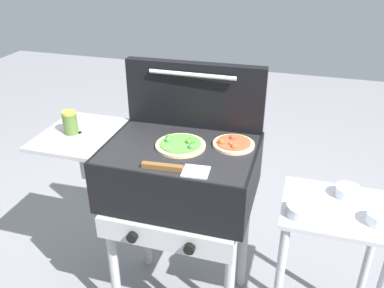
{
  "coord_description": "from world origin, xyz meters",
  "views": [
    {
      "loc": [
        0.47,
        -1.42,
        1.7
      ],
      "look_at": [
        0.05,
        0.0,
        0.92
      ],
      "focal_mm": 37.95,
      "sensor_mm": 36.0,
      "label": 1
    }
  ],
  "objects_px": {
    "topping_bowl_near": "(347,192)",
    "topping_bowl_middle": "(380,219)",
    "pizza_veggie": "(180,144)",
    "pizza_pepperoni": "(233,144)",
    "topping_bowl_far": "(301,210)",
    "sauce_jar": "(70,123)",
    "prep_table": "(330,247)",
    "spatula": "(176,169)",
    "grill": "(178,176)"
  },
  "relations": [
    {
      "from": "topping_bowl_middle",
      "to": "pizza_pepperoni",
      "type": "bearing_deg",
      "value": 167.64
    },
    {
      "from": "topping_bowl_far",
      "to": "topping_bowl_near",
      "type": "bearing_deg",
      "value": 45.47
    },
    {
      "from": "pizza_veggie",
      "to": "sauce_jar",
      "type": "height_order",
      "value": "sauce_jar"
    },
    {
      "from": "pizza_veggie",
      "to": "topping_bowl_far",
      "type": "relative_size",
      "value": 1.83
    },
    {
      "from": "prep_table",
      "to": "topping_bowl_middle",
      "type": "height_order",
      "value": "topping_bowl_middle"
    },
    {
      "from": "sauce_jar",
      "to": "topping_bowl_middle",
      "type": "xyz_separation_m",
      "value": [
        1.31,
        -0.05,
        -0.21
      ]
    },
    {
      "from": "grill",
      "to": "topping_bowl_near",
      "type": "distance_m",
      "value": 0.71
    },
    {
      "from": "sauce_jar",
      "to": "prep_table",
      "type": "relative_size",
      "value": 0.14
    },
    {
      "from": "sauce_jar",
      "to": "pizza_pepperoni",
      "type": "bearing_deg",
      "value": 6.55
    },
    {
      "from": "pizza_veggie",
      "to": "spatula",
      "type": "bearing_deg",
      "value": -77.26
    },
    {
      "from": "pizza_pepperoni",
      "to": "prep_table",
      "type": "xyz_separation_m",
      "value": [
        0.45,
        -0.07,
        -0.39
      ]
    },
    {
      "from": "grill",
      "to": "pizza_pepperoni",
      "type": "relative_size",
      "value": 5.47
    },
    {
      "from": "pizza_veggie",
      "to": "sauce_jar",
      "type": "relative_size",
      "value": 2.03
    },
    {
      "from": "prep_table",
      "to": "grill",
      "type": "bearing_deg",
      "value": -179.63
    },
    {
      "from": "pizza_pepperoni",
      "to": "topping_bowl_far",
      "type": "height_order",
      "value": "pizza_pepperoni"
    },
    {
      "from": "sauce_jar",
      "to": "topping_bowl_far",
      "type": "height_order",
      "value": "sauce_jar"
    },
    {
      "from": "spatula",
      "to": "sauce_jar",
      "type": "bearing_deg",
      "value": 162.44
    },
    {
      "from": "topping_bowl_near",
      "to": "topping_bowl_middle",
      "type": "relative_size",
      "value": 0.99
    },
    {
      "from": "topping_bowl_far",
      "to": "topping_bowl_middle",
      "type": "xyz_separation_m",
      "value": [
        0.29,
        0.03,
        -0.0
      ]
    },
    {
      "from": "pizza_pepperoni",
      "to": "topping_bowl_far",
      "type": "xyz_separation_m",
      "value": [
        0.31,
        -0.16,
        -0.17
      ]
    },
    {
      "from": "spatula",
      "to": "topping_bowl_far",
      "type": "relative_size",
      "value": 2.3
    },
    {
      "from": "topping_bowl_near",
      "to": "grill",
      "type": "bearing_deg",
      "value": -172.22
    },
    {
      "from": "pizza_veggie",
      "to": "pizza_pepperoni",
      "type": "bearing_deg",
      "value": 18.17
    },
    {
      "from": "pizza_veggie",
      "to": "topping_bowl_far",
      "type": "xyz_separation_m",
      "value": [
        0.52,
        -0.09,
        -0.17
      ]
    },
    {
      "from": "spatula",
      "to": "prep_table",
      "type": "distance_m",
      "value": 0.75
    },
    {
      "from": "grill",
      "to": "topping_bowl_far",
      "type": "height_order",
      "value": "grill"
    },
    {
      "from": "spatula",
      "to": "prep_table",
      "type": "relative_size",
      "value": 0.36
    },
    {
      "from": "sauce_jar",
      "to": "topping_bowl_far",
      "type": "distance_m",
      "value": 1.05
    },
    {
      "from": "pizza_veggie",
      "to": "topping_bowl_near",
      "type": "distance_m",
      "value": 0.72
    },
    {
      "from": "pizza_veggie",
      "to": "topping_bowl_middle",
      "type": "height_order",
      "value": "pizza_veggie"
    },
    {
      "from": "sauce_jar",
      "to": "spatula",
      "type": "xyz_separation_m",
      "value": [
        0.55,
        -0.17,
        -0.04
      ]
    },
    {
      "from": "grill",
      "to": "pizza_veggie",
      "type": "relative_size",
      "value": 4.56
    },
    {
      "from": "pizza_veggie",
      "to": "pizza_pepperoni",
      "type": "xyz_separation_m",
      "value": [
        0.21,
        0.07,
        -0.0
      ]
    },
    {
      "from": "prep_table",
      "to": "topping_bowl_near",
      "type": "xyz_separation_m",
      "value": [
        0.03,
        0.09,
        0.22
      ]
    },
    {
      "from": "pizza_pepperoni",
      "to": "grill",
      "type": "bearing_deg",
      "value": -161.55
    },
    {
      "from": "prep_table",
      "to": "topping_bowl_far",
      "type": "distance_m",
      "value": 0.28
    },
    {
      "from": "spatula",
      "to": "topping_bowl_near",
      "type": "bearing_deg",
      "value": 23.11
    },
    {
      "from": "spatula",
      "to": "pizza_pepperoni",
      "type": "bearing_deg",
      "value": 56.72
    },
    {
      "from": "spatula",
      "to": "topping_bowl_far",
      "type": "distance_m",
      "value": 0.51
    },
    {
      "from": "grill",
      "to": "pizza_pepperoni",
      "type": "bearing_deg",
      "value": 18.45
    },
    {
      "from": "pizza_pepperoni",
      "to": "sauce_jar",
      "type": "xyz_separation_m",
      "value": [
        -0.72,
        -0.08,
        0.04
      ]
    },
    {
      "from": "topping_bowl_middle",
      "to": "topping_bowl_near",
      "type": "bearing_deg",
      "value": 125.86
    },
    {
      "from": "prep_table",
      "to": "pizza_pepperoni",
      "type": "bearing_deg",
      "value": 171.11
    },
    {
      "from": "sauce_jar",
      "to": "topping_bowl_middle",
      "type": "height_order",
      "value": "sauce_jar"
    },
    {
      "from": "spatula",
      "to": "topping_bowl_near",
      "type": "distance_m",
      "value": 0.73
    },
    {
      "from": "pizza_pepperoni",
      "to": "prep_table",
      "type": "height_order",
      "value": "pizza_pepperoni"
    },
    {
      "from": "pizza_veggie",
      "to": "pizza_pepperoni",
      "type": "distance_m",
      "value": 0.22
    },
    {
      "from": "prep_table",
      "to": "topping_bowl_far",
      "type": "bearing_deg",
      "value": -148.42
    },
    {
      "from": "topping_bowl_far",
      "to": "topping_bowl_middle",
      "type": "distance_m",
      "value": 0.29
    },
    {
      "from": "pizza_veggie",
      "to": "spatula",
      "type": "relative_size",
      "value": 0.8
    }
  ]
}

